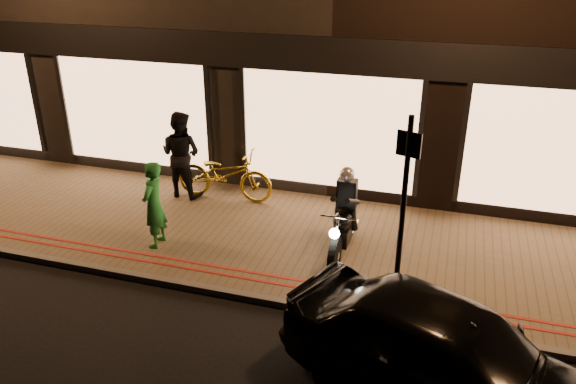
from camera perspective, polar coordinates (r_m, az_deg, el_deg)
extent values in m
plane|color=black|center=(8.91, -2.19, -11.46)|extent=(90.00, 90.00, 0.00)
cube|color=brown|center=(10.49, 1.39, -5.08)|extent=(50.00, 4.00, 0.12)
cube|color=#59544C|center=(8.92, -2.09, -10.97)|extent=(50.00, 0.14, 0.12)
cube|color=maroon|center=(9.19, -1.28, -9.28)|extent=(50.00, 0.06, 0.01)
cube|color=maroon|center=(9.35, -0.89, -8.63)|extent=(50.00, 0.06, 0.01)
cube|color=black|center=(11.22, 4.35, 13.68)|extent=(48.00, 0.12, 0.70)
cube|color=#FFB87F|center=(13.29, -15.31, 7.75)|extent=(3.60, 0.06, 2.38)
cube|color=#FFB87F|center=(11.59, 4.10, 6.17)|extent=(3.60, 0.06, 2.38)
cube|color=#FFB87F|center=(11.52, 26.47, 3.49)|extent=(3.60, 0.06, 2.38)
cylinder|color=black|center=(9.34, 4.75, -6.46)|extent=(0.12, 0.64, 0.64)
cylinder|color=black|center=(10.46, 6.29, -2.95)|extent=(0.12, 0.64, 0.64)
cylinder|color=silver|center=(9.34, 4.75, -6.46)|extent=(0.14, 0.14, 0.14)
cylinder|color=silver|center=(10.46, 6.29, -2.95)|extent=(0.14, 0.14, 0.14)
cube|color=black|center=(9.90, 5.65, -4.07)|extent=(0.26, 0.70, 0.30)
ellipsoid|color=black|center=(9.65, 5.56, -2.85)|extent=(0.33, 0.51, 0.29)
cube|color=black|center=(10.03, 6.06, -1.77)|extent=(0.22, 0.55, 0.09)
cylinder|color=silver|center=(9.17, 5.09, -2.61)|extent=(0.60, 0.03, 0.03)
cylinder|color=silver|center=(9.24, 4.88, -4.71)|extent=(0.05, 0.33, 0.71)
sphere|color=white|center=(9.04, 4.73, -4.23)|extent=(0.17, 0.17, 0.17)
cylinder|color=silver|center=(10.33, 6.78, -3.60)|extent=(0.07, 0.55, 0.07)
cube|color=black|center=(9.77, 6.00, -0.25)|extent=(0.34, 0.22, 0.55)
sphere|color=silver|center=(9.55, 6.04, 1.84)|extent=(0.26, 0.26, 0.26)
cylinder|color=black|center=(9.50, 4.68, -0.74)|extent=(0.18, 0.61, 0.34)
cylinder|color=black|center=(9.44, 6.58, -0.97)|extent=(0.17, 0.61, 0.34)
cylinder|color=black|center=(9.95, 5.05, -2.60)|extent=(0.20, 0.29, 0.46)
cylinder|color=black|center=(9.90, 6.64, -2.81)|extent=(0.20, 0.29, 0.46)
cylinder|color=black|center=(8.07, 11.51, -2.62)|extent=(0.10, 0.10, 3.00)
cube|color=black|center=(7.64, 12.19, 4.75)|extent=(0.34, 0.14, 0.35)
imported|color=gold|center=(11.92, -6.46, 1.79)|extent=(2.12, 0.78, 1.11)
imported|color=#217B31|center=(10.20, -13.49, -1.26)|extent=(0.42, 0.61, 1.60)
imported|color=black|center=(12.10, -10.81, 3.79)|extent=(0.98, 0.80, 1.87)
imported|color=black|center=(7.12, 16.08, -15.99)|extent=(4.52, 3.19, 1.43)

